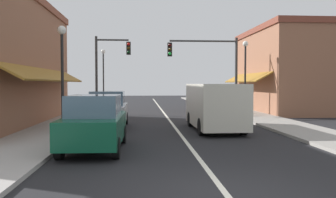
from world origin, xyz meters
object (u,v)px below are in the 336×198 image
Objects in this scene: parked_car_second_left at (108,110)px; street_lamp_right_mid at (245,66)px; traffic_signal_left_corner at (108,63)px; parked_car_nearest_left at (95,123)px; traffic_signal_mast_arm at (212,62)px; street_lamp_left_far at (103,69)px; van_in_lane at (215,105)px; street_lamp_left_near at (62,61)px.

parked_car_second_left is 9.99m from street_lamp_right_mid.
traffic_signal_left_corner is 1.13× the size of street_lamp_right_mid.
traffic_signal_left_corner is (-0.90, 14.08, 2.69)m from parked_car_nearest_left.
traffic_signal_mast_arm is 11.03m from street_lamp_left_far.
street_lamp_right_mid is (8.10, 11.04, 2.39)m from parked_car_nearest_left.
van_in_lane is 8.27m from traffic_signal_mast_arm.
street_lamp_left_near is 0.93× the size of street_lamp_right_mid.
street_lamp_left_near is (-6.61, -0.88, 1.93)m from van_in_lane.
street_lamp_left_far is (-0.93, 5.90, -0.16)m from traffic_signal_left_corner.
parked_car_nearest_left is at bearing -89.03° from parked_car_second_left.
parked_car_second_left is 9.48m from traffic_signal_mast_arm.
street_lamp_left_near is 12.29m from street_lamp_right_mid.
parked_car_second_left is 0.78× the size of traffic_signal_mast_arm.
street_lamp_left_near is (-1.68, -2.14, 2.20)m from parked_car_second_left.
traffic_signal_mast_arm is at bearing 79.38° from van_in_lane.
van_in_lane is at bearing -66.61° from street_lamp_left_far.
parked_car_second_left is 0.85× the size of street_lamp_right_mid.
traffic_signal_mast_arm reaches higher than van_in_lane.
parked_car_second_left is 5.10m from van_in_lane.
parked_car_second_left is at bearing -83.13° from street_lamp_left_far.
traffic_signal_mast_arm is (6.20, 12.42, 2.71)m from parked_car_nearest_left.
street_lamp_left_far is (-0.02, 16.22, 0.33)m from street_lamp_left_near.
street_lamp_left_far reaches higher than van_in_lane.
van_in_lane reaches higher than parked_car_nearest_left.
traffic_signal_left_corner reaches higher than street_lamp_left_near.
van_in_lane is (4.81, 4.65, 0.27)m from parked_car_nearest_left.
traffic_signal_left_corner is (-7.09, 1.66, -0.02)m from traffic_signal_mast_arm.
van_in_lane is 1.07× the size of street_lamp_right_mid.
van_in_lane reaches higher than parked_car_second_left.
traffic_signal_mast_arm is at bearing 45.55° from parked_car_second_left.
street_lamp_left_near is at bearing -172.89° from van_in_lane.
traffic_signal_mast_arm is 1.08× the size of street_lamp_right_mid.
street_lamp_left_far is at bearing 90.07° from street_lamp_left_near.
van_in_lane is at bearing -117.25° from street_lamp_right_mid.
street_lamp_left_near reaches higher than parked_car_nearest_left.
van_in_lane is 1.15× the size of street_lamp_left_near.
parked_car_nearest_left and parked_car_second_left have the same top height.
van_in_lane is at bearing -100.13° from traffic_signal_mast_arm.
street_lamp_right_mid is (3.29, 6.39, 2.12)m from van_in_lane.
traffic_signal_left_corner is at bearing 120.69° from van_in_lane.
street_lamp_right_mid is at bearing 31.67° from parked_car_second_left.
traffic_signal_mast_arm is 1.03× the size of street_lamp_left_far.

